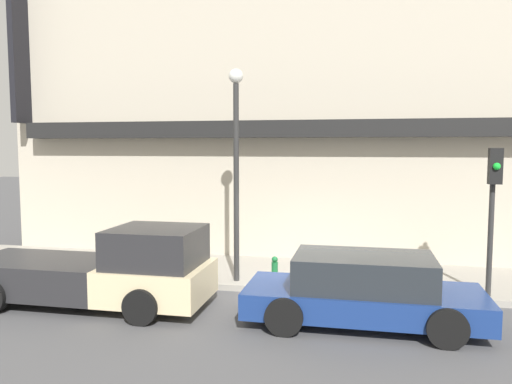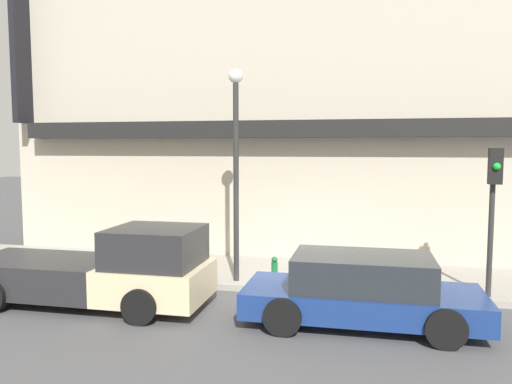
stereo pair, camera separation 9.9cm
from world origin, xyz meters
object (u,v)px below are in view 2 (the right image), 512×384
Objects in this scene: parked_car at (362,290)px; fire_hydrant at (274,269)px; traffic_light at (493,195)px; pickup_truck at (103,271)px; street_lamp at (236,149)px.

parked_car is 7.54× the size of fire_hydrant.
fire_hydrant is 0.18× the size of traffic_light.
fire_hydrant is at bearing 133.35° from parked_car.
street_lamp is (2.52, 2.13, 2.70)m from pickup_truck.
pickup_truck is 4.26m from street_lamp.
traffic_light is at bearing -4.16° from fire_hydrant.
fire_hydrant is at bearing 12.13° from street_lamp.
parked_car is 0.88× the size of street_lamp.
street_lamp reaches higher than traffic_light.
traffic_light is (8.49, 1.97, 1.69)m from pickup_truck.
parked_car is (5.67, -0.00, -0.10)m from pickup_truck.
street_lamp is at bearing 146.00° from parked_car.
street_lamp is at bearing 38.86° from pickup_truck.
traffic_light is (5.97, -0.16, -1.01)m from street_lamp.
pickup_truck is 4.20m from fire_hydrant.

